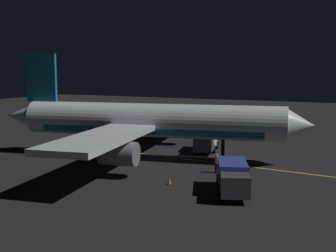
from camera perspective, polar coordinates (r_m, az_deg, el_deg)
The scene contains 10 objects.
ground_plane at distance 44.30m, azimuth -2.31°, elevation -4.47°, with size 180.00×180.00×0.20m, color black.
apron_guide_stripe at distance 43.49m, azimuth 3.03°, elevation -4.56°, with size 0.24×28.73×0.01m, color gold.
airliner at distance 43.85m, azimuth -3.08°, elevation 0.56°, with size 33.43×33.49×10.94m.
baggage_truck at distance 31.87m, azimuth 8.79°, elevation -6.91°, with size 6.18×4.14×2.28m.
catering_truck at distance 47.72m, azimuth 5.17°, elevation -2.02°, with size 6.05×3.48×2.36m.
ground_crew_worker at distance 37.87m, azimuth 6.63°, elevation -5.04°, with size 0.40×0.40×1.74m.
traffic_cone_near_left at distance 43.36m, azimuth 7.02°, elevation -4.31°, with size 0.50×0.50×0.55m.
traffic_cone_near_right at distance 43.52m, azimuth 5.36°, elevation -4.24°, with size 0.50×0.50×0.55m.
traffic_cone_under_wing at distance 34.03m, azimuth 0.19°, elevation -7.53°, with size 0.50×0.50×0.55m.
traffic_cone_far at distance 41.52m, azimuth 9.57°, elevation -4.88°, with size 0.50×0.50×0.55m.
Camera 1 is at (37.75, 21.29, 9.05)m, focal length 44.91 mm.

